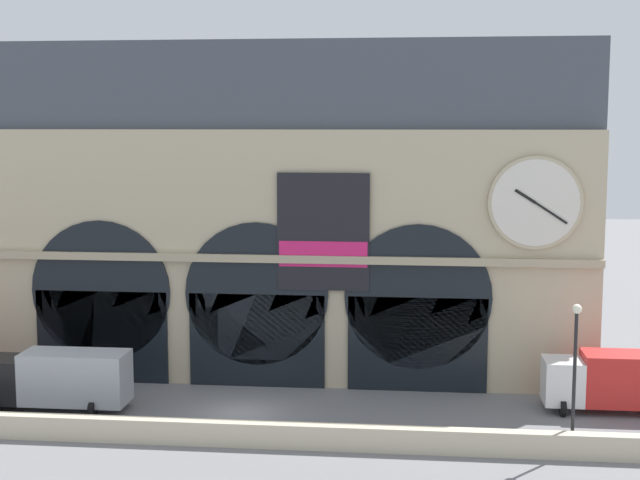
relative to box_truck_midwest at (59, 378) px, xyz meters
The scene contains 6 objects.
ground_plane 9.73m from the box_truck_midwest, ahead, with size 200.00×200.00×0.00m, color slate.
quay_parapet_wall 10.57m from the box_truck_midwest, 24.29° to the right, with size 90.00×0.70×1.15m, color beige.
station_building 14.54m from the box_truck_midwest, 38.60° to the left, with size 38.15×5.03×19.58m.
box_truck_midwest is the anchor object (origin of this frame).
box_truck_east 29.22m from the box_truck_midwest, ahead, with size 7.50×2.91×3.12m.
street_lamp_quayside 26.11m from the box_truck_midwest, ahead, with size 0.44×0.44×6.90m.
Camera 1 is at (8.83, -44.83, 14.99)m, focal length 50.94 mm.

